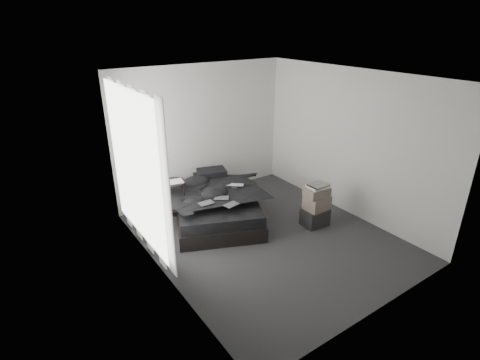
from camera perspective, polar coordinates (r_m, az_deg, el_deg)
floor at (r=6.29m, az=4.17°, el=-8.68°), size 3.60×4.20×0.01m
ceiling at (r=5.39m, az=5.00°, el=15.48°), size 3.60×4.20×0.01m
wall_back at (r=7.38m, az=-5.77°, el=7.24°), size 3.60×0.01×2.60m
wall_front at (r=4.44m, az=21.81°, el=-5.71°), size 3.60×0.01×2.60m
wall_left at (r=4.87m, az=-12.25°, el=-1.87°), size 0.01×4.20×2.60m
wall_right at (r=6.93m, az=16.30°, el=5.36°), size 0.01×4.20×2.60m
window_left at (r=5.64m, az=-15.69°, el=1.88°), size 0.02×2.00×2.30m
curtain_left at (r=5.68m, az=-15.15°, el=1.34°), size 0.06×2.12×2.48m
bed at (r=6.74m, az=-3.60°, el=-5.10°), size 2.02×2.26×0.25m
mattress at (r=6.63m, az=-3.64°, el=-3.38°), size 1.95×2.19×0.20m
duvet at (r=6.50m, az=-3.64°, el=-1.92°), size 1.88×2.00×0.22m
pillow_lower at (r=7.21m, az=-4.83°, el=0.27°), size 0.66×0.57×0.13m
pillow_upper at (r=7.16m, az=-4.34°, el=1.15°), size 0.61×0.50×0.12m
laptop at (r=6.58m, az=-0.82°, el=-0.40°), size 0.35×0.34×0.02m
comic_a at (r=6.03m, az=-5.19°, el=-2.93°), size 0.24×0.16×0.01m
comic_b at (r=6.18m, az=-2.84°, el=-2.13°), size 0.28×0.26×0.01m
comic_c at (r=5.95m, az=-1.33°, el=-3.09°), size 0.26×0.20×0.01m
side_stand at (r=6.60m, az=-9.89°, el=-3.45°), size 0.55×0.55×0.78m
papers at (r=6.43m, az=-10.03°, el=-0.30°), size 0.34×0.28×0.02m
floor_books at (r=6.59m, az=-8.42°, el=-6.58°), size 0.20×0.23×0.14m
box_lower at (r=6.68m, az=11.34°, el=-5.51°), size 0.45×0.36×0.31m
box_mid at (r=6.56m, az=11.64°, el=-3.39°), size 0.40×0.32×0.24m
box_upper at (r=6.46m, az=11.61°, el=-1.79°), size 0.41×0.35×0.17m
art_book_white at (r=6.43m, az=11.74°, el=-0.97°), size 0.34×0.28×0.03m
art_book_snake at (r=6.42m, az=11.88°, el=-0.73°), size 0.32×0.26×0.03m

